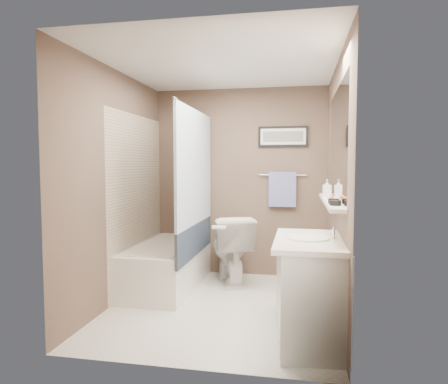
% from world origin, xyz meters
% --- Properties ---
extents(ground, '(2.50, 2.50, 0.00)m').
position_xyz_m(ground, '(0.00, 0.00, 0.00)').
color(ground, silver).
rests_on(ground, ground).
extents(ceiling, '(2.20, 2.50, 0.04)m').
position_xyz_m(ceiling, '(0.00, 0.00, 2.38)').
color(ceiling, silver).
rests_on(ceiling, wall_back).
extents(wall_back, '(2.20, 0.04, 2.40)m').
position_xyz_m(wall_back, '(0.00, 1.23, 1.20)').
color(wall_back, brown).
rests_on(wall_back, ground).
extents(wall_front, '(2.20, 0.04, 2.40)m').
position_xyz_m(wall_front, '(0.00, -1.23, 1.20)').
color(wall_front, brown).
rests_on(wall_front, ground).
extents(wall_left, '(0.04, 2.50, 2.40)m').
position_xyz_m(wall_left, '(-1.08, 0.00, 1.20)').
color(wall_left, brown).
rests_on(wall_left, ground).
extents(wall_right, '(0.04, 2.50, 2.40)m').
position_xyz_m(wall_right, '(1.08, 0.00, 1.20)').
color(wall_right, brown).
rests_on(wall_right, ground).
extents(tile_surround, '(0.02, 1.55, 2.00)m').
position_xyz_m(tile_surround, '(-1.09, 0.50, 1.00)').
color(tile_surround, '#C5AF95').
rests_on(tile_surround, wall_left).
extents(curtain_rod, '(0.02, 1.55, 0.02)m').
position_xyz_m(curtain_rod, '(-0.40, 0.50, 2.05)').
color(curtain_rod, silver).
rests_on(curtain_rod, wall_left).
extents(curtain_upper, '(0.03, 1.45, 1.28)m').
position_xyz_m(curtain_upper, '(-0.40, 0.50, 1.40)').
color(curtain_upper, white).
rests_on(curtain_upper, curtain_rod).
extents(curtain_lower, '(0.03, 1.45, 0.36)m').
position_xyz_m(curtain_lower, '(-0.40, 0.50, 0.58)').
color(curtain_lower, '#29384C').
rests_on(curtain_lower, curtain_rod).
extents(mirror, '(0.02, 1.60, 1.00)m').
position_xyz_m(mirror, '(1.09, -0.15, 1.62)').
color(mirror, silver).
rests_on(mirror, wall_right).
extents(shelf, '(0.12, 1.60, 0.03)m').
position_xyz_m(shelf, '(1.04, -0.15, 1.10)').
color(shelf, silver).
rests_on(shelf, wall_right).
extents(towel_bar, '(0.60, 0.02, 0.02)m').
position_xyz_m(towel_bar, '(0.55, 1.22, 1.30)').
color(towel_bar, silver).
rests_on(towel_bar, wall_back).
extents(towel, '(0.34, 0.05, 0.44)m').
position_xyz_m(towel, '(0.55, 1.20, 1.12)').
color(towel, '#99A4DE').
rests_on(towel, towel_bar).
extents(art_frame, '(0.62, 0.02, 0.26)m').
position_xyz_m(art_frame, '(0.55, 1.23, 1.78)').
color(art_frame, black).
rests_on(art_frame, wall_back).
extents(art_mat, '(0.56, 0.00, 0.20)m').
position_xyz_m(art_mat, '(0.55, 1.22, 1.78)').
color(art_mat, white).
rests_on(art_mat, art_frame).
extents(art_image, '(0.50, 0.00, 0.13)m').
position_xyz_m(art_image, '(0.55, 1.22, 1.78)').
color(art_image, '#595959').
rests_on(art_image, art_mat).
extents(door, '(0.80, 0.02, 2.00)m').
position_xyz_m(door, '(0.55, -1.24, 1.00)').
color(door, silver).
rests_on(door, wall_front).
extents(door_handle, '(0.10, 0.02, 0.02)m').
position_xyz_m(door_handle, '(0.22, -1.19, 1.00)').
color(door_handle, silver).
rests_on(door_handle, door).
extents(bathtub, '(0.71, 1.51, 0.50)m').
position_xyz_m(bathtub, '(-0.75, 0.54, 0.25)').
color(bathtub, white).
rests_on(bathtub, ground).
extents(tub_rim, '(0.56, 1.36, 0.02)m').
position_xyz_m(tub_rim, '(-0.75, 0.54, 0.50)').
color(tub_rim, silver).
rests_on(tub_rim, bathtub).
extents(toilet, '(0.72, 0.92, 0.83)m').
position_xyz_m(toilet, '(-0.06, 0.87, 0.41)').
color(toilet, white).
rests_on(toilet, ground).
extents(vanity, '(0.58, 0.94, 0.80)m').
position_xyz_m(vanity, '(0.85, -0.63, 0.40)').
color(vanity, silver).
rests_on(vanity, ground).
extents(countertop, '(0.54, 0.96, 0.04)m').
position_xyz_m(countertop, '(0.84, -0.63, 0.82)').
color(countertop, silver).
rests_on(countertop, vanity).
extents(sink_basin, '(0.34, 0.34, 0.01)m').
position_xyz_m(sink_basin, '(0.83, -0.63, 0.85)').
color(sink_basin, white).
rests_on(sink_basin, countertop).
extents(faucet_spout, '(0.02, 0.02, 0.10)m').
position_xyz_m(faucet_spout, '(1.03, -0.63, 0.89)').
color(faucet_spout, silver).
rests_on(faucet_spout, countertop).
extents(faucet_knob, '(0.05, 0.05, 0.05)m').
position_xyz_m(faucet_knob, '(1.03, -0.53, 0.87)').
color(faucet_knob, silver).
rests_on(faucet_knob, countertop).
extents(candle_bowl_near, '(0.09, 0.09, 0.04)m').
position_xyz_m(candle_bowl_near, '(1.04, -0.67, 1.14)').
color(candle_bowl_near, black).
rests_on(candle_bowl_near, shelf).
extents(candle_bowl_far, '(0.09, 0.09, 0.04)m').
position_xyz_m(candle_bowl_far, '(1.04, -0.52, 1.14)').
color(candle_bowl_far, black).
rests_on(candle_bowl_far, shelf).
extents(hair_brush_front, '(0.06, 0.22, 0.04)m').
position_xyz_m(hair_brush_front, '(1.04, -0.28, 1.14)').
color(hair_brush_front, '#F14E22').
rests_on(hair_brush_front, shelf).
extents(pink_comb, '(0.03, 0.16, 0.01)m').
position_xyz_m(pink_comb, '(1.04, 0.02, 1.12)').
color(pink_comb, '#FC9AC3').
rests_on(pink_comb, shelf).
extents(glass_jar, '(0.08, 0.08, 0.10)m').
position_xyz_m(glass_jar, '(1.04, 0.37, 1.17)').
color(glass_jar, silver).
rests_on(glass_jar, shelf).
extents(soap_bottle, '(0.08, 0.08, 0.17)m').
position_xyz_m(soap_bottle, '(1.04, 0.29, 1.20)').
color(soap_bottle, '#999999').
rests_on(soap_bottle, shelf).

